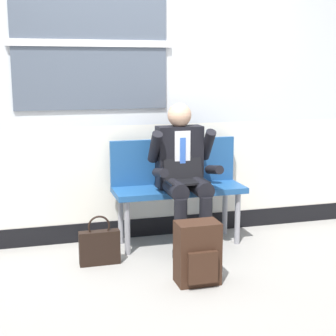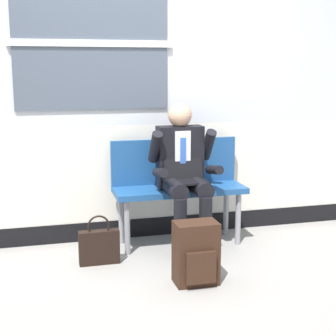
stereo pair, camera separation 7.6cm
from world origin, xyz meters
name	(u,v)px [view 1 (the left image)]	position (x,y,z in m)	size (l,w,h in m)	color
ground_plane	(154,260)	(0.00, 0.00, 0.00)	(18.00, 18.00, 0.00)	gray
station_wall	(134,80)	(-0.01, 0.70, 1.47)	(5.30, 0.17, 2.95)	silver
bench_with_person	(177,181)	(0.32, 0.42, 0.57)	(1.18, 0.42, 0.94)	navy
person_seated	(184,172)	(0.32, 0.22, 0.69)	(0.57, 0.70, 1.28)	black
backpack	(198,254)	(0.20, -0.53, 0.23)	(0.32, 0.24, 0.47)	#331E14
handbag	(100,246)	(-0.45, 0.04, 0.15)	(0.33, 0.09, 0.41)	black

